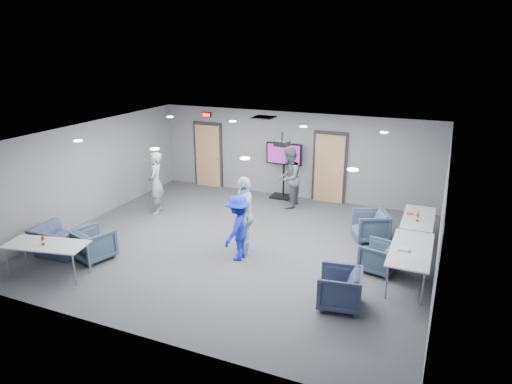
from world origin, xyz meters
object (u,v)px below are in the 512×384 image
at_px(person_d, 238,228).
at_px(bottle_right, 418,218).
at_px(chair_front_a, 94,244).
at_px(table_right_a, 418,219).
at_px(tv_stand, 284,167).
at_px(projector, 282,143).
at_px(chair_right_a, 370,226).
at_px(chair_right_c, 340,288).
at_px(bottle_front, 43,241).
at_px(chair_right_b, 378,257).
at_px(person_a, 156,183).
at_px(chair_front_b, 59,240).
at_px(person_c, 244,215).
at_px(table_right_b, 411,250).
at_px(table_front_left, 46,246).
at_px(person_b, 289,178).

distance_m(person_d, bottle_right, 4.21).
bearing_deg(chair_front_a, table_right_a, -134.55).
relative_size(tv_stand, projector, 4.79).
xyz_separation_m(chair_right_a, tv_stand, (-3.11, 2.21, 0.64)).
xyz_separation_m(chair_right_c, bottle_front, (-5.93, -1.30, 0.46)).
distance_m(chair_right_b, bottle_front, 7.07).
distance_m(chair_front_a, projector, 4.96).
height_order(person_a, chair_right_a, person_a).
bearing_deg(projector, chair_right_b, -8.54).
distance_m(person_d, chair_front_b, 4.21).
bearing_deg(chair_right_c, projector, -149.83).
bearing_deg(person_c, chair_right_b, 70.79).
bearing_deg(chair_front_a, chair_right_a, -130.91).
relative_size(table_right_b, table_front_left, 1.08).
height_order(chair_right_b, table_right_a, table_right_a).
bearing_deg(table_right_a, person_d, 122.81).
relative_size(bottle_front, projector, 0.69).
xyz_separation_m(person_d, chair_right_c, (2.57, -1.04, -0.39)).
bearing_deg(bottle_right, chair_front_a, -153.39).
height_order(person_a, person_b, person_b).
xyz_separation_m(table_right_b, bottle_front, (-7.03, -2.81, 0.14)).
distance_m(chair_front_a, tv_stand, 6.30).
bearing_deg(bottle_right, bottle_front, -147.84).
relative_size(table_right_a, tv_stand, 0.97).
relative_size(person_d, bottle_right, 5.92).
distance_m(person_c, chair_right_c, 3.02).
bearing_deg(chair_front_a, bottle_right, -136.51).
bearing_deg(chair_right_a, projector, -97.99).
distance_m(chair_front_b, table_right_a, 8.51).
relative_size(bottle_front, tv_stand, 0.14).
bearing_deg(chair_front_b, person_b, -127.88).
distance_m(person_c, table_right_b, 3.71).
height_order(chair_front_b, table_right_a, table_right_a).
height_order(table_right_a, table_front_left, same).
distance_m(chair_front_a, table_front_left, 1.10).
xyz_separation_m(table_right_b, bottle_right, (-0.01, 1.60, 0.14)).
height_order(chair_right_c, chair_front_a, chair_right_c).
bearing_deg(chair_right_b, table_right_b, 86.63).
bearing_deg(chair_right_a, bottle_right, 56.70).
bearing_deg(bottle_front, person_d, 34.92).
distance_m(chair_front_a, bottle_front, 1.20).
relative_size(bottle_right, projector, 0.69).
relative_size(table_right_a, bottle_right, 6.68).
xyz_separation_m(person_c, table_right_a, (3.70, 1.97, -0.24)).
height_order(person_a, table_front_left, person_a).
bearing_deg(table_right_a, person_c, 118.08).
relative_size(person_c, table_right_b, 0.95).
bearing_deg(table_right_a, table_front_left, 123.48).
bearing_deg(chair_right_a, chair_right_c, -23.84).
height_order(chair_front_a, table_right_b, table_right_b).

